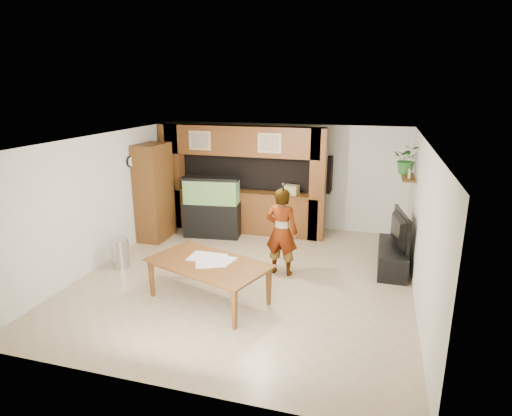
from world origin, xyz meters
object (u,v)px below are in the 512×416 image
(person, at_px, (282,232))
(pantry_cabinet, at_px, (154,192))
(television, at_px, (395,229))
(dining_table, at_px, (207,282))
(aquarium, at_px, (212,208))

(person, bearing_deg, pantry_cabinet, -14.96)
(television, distance_m, dining_table, 3.76)
(aquarium, bearing_deg, television, -18.49)
(aquarium, distance_m, television, 4.20)
(aquarium, xyz_separation_m, person, (2.06, -1.63, 0.14))
(aquarium, relative_size, person, 0.86)
(aquarium, height_order, television, aquarium)
(pantry_cabinet, distance_m, dining_table, 3.58)
(aquarium, xyz_separation_m, dining_table, (1.13, -3.06, -0.36))
(pantry_cabinet, height_order, dining_table, pantry_cabinet)
(person, bearing_deg, aquarium, -34.12)
(aquarium, bearing_deg, pantry_cabinet, -165.62)
(pantry_cabinet, height_order, television, pantry_cabinet)
(pantry_cabinet, height_order, aquarium, pantry_cabinet)
(television, relative_size, person, 0.71)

